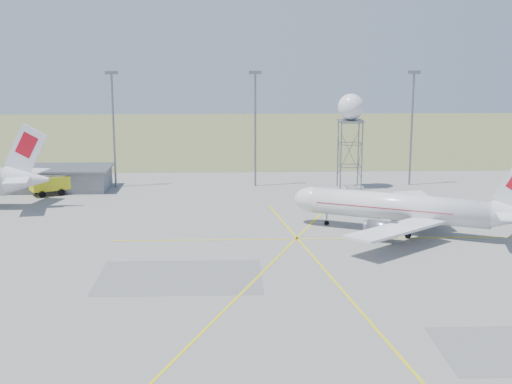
{
  "coord_description": "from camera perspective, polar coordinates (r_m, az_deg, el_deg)",
  "views": [
    {
      "loc": [
        -14.25,
        -59.88,
        25.13
      ],
      "look_at": [
        -10.78,
        40.0,
        4.27
      ],
      "focal_mm": 50.0,
      "sensor_mm": 36.0,
      "label": 1
    }
  ],
  "objects": [
    {
      "name": "airliner_main",
      "position": [
        97.91,
        11.69,
        -1.28
      ],
      "size": [
        30.96,
        28.81,
        11.11
      ],
      "rotation": [
        0.0,
        0.0,
        2.71
      ],
      "color": "silver",
      "rests_on": "ground"
    },
    {
      "name": "mast_c",
      "position": [
        130.6,
        12.38,
        5.78
      ],
      "size": [
        2.2,
        0.5,
        20.5
      ],
      "color": "slate",
      "rests_on": "ground"
    },
    {
      "name": "radar_tower",
      "position": [
        126.3,
        7.55,
        4.5
      ],
      "size": [
        4.6,
        4.6,
        16.64
      ],
      "color": "slate",
      "rests_on": "ground"
    },
    {
      "name": "mast_b",
      "position": [
        126.62,
        -0.06,
        5.87
      ],
      "size": [
        2.2,
        0.5,
        20.5
      ],
      "color": "slate",
      "rests_on": "ground"
    },
    {
      "name": "building_grey",
      "position": [
        129.72,
        -15.67,
        1.06
      ],
      "size": [
        19.0,
        10.0,
        3.9
      ],
      "color": "gray",
      "rests_on": "ground"
    },
    {
      "name": "grass_strip",
      "position": [
        201.95,
        2.08,
        4.64
      ],
      "size": [
        400.0,
        120.0,
        0.03
      ],
      "primitive_type": "cube",
      "color": "#5F6A3A",
      "rests_on": "ground"
    },
    {
      "name": "ground",
      "position": [
        66.48,
        10.73,
        -10.64
      ],
      "size": [
        400.0,
        400.0,
        0.0
      ],
      "primitive_type": "plane",
      "color": "gray",
      "rests_on": "ground"
    },
    {
      "name": "mast_a",
      "position": [
        128.24,
        -11.35,
        5.71
      ],
      "size": [
        2.2,
        0.5,
        20.5
      ],
      "color": "slate",
      "rests_on": "ground"
    },
    {
      "name": "fire_truck",
      "position": [
        125.71,
        -15.42,
        0.64
      ],
      "size": [
        9.46,
        7.21,
        3.66
      ],
      "rotation": [
        0.0,
        0.0,
        0.52
      ],
      "color": "yellow",
      "rests_on": "ground"
    }
  ]
}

